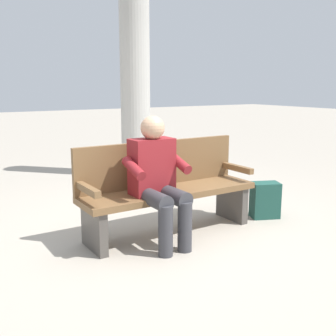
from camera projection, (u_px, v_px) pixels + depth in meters
name	position (u px, v px, depth m)	size (l,w,h in m)	color
ground_plane	(170.00, 233.00, 4.09)	(40.00, 40.00, 0.00)	#A89E8E
bench_near	(166.00, 187.00, 4.05)	(1.80, 0.50, 0.90)	brown
person_seated	(158.00, 177.00, 3.70)	(0.57, 0.58, 1.18)	maroon
backpack	(265.00, 200.00, 4.54)	(0.35, 0.31, 0.40)	#1E4C42
support_pillar	(135.00, 69.00, 6.37)	(0.47, 0.47, 3.38)	#B2AFA8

